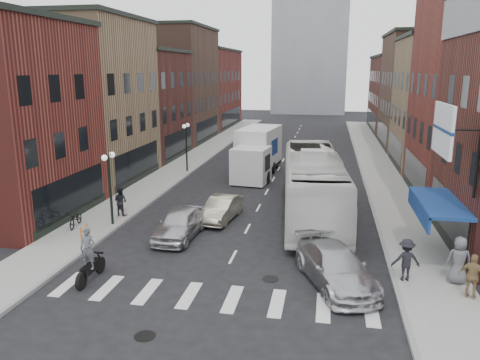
# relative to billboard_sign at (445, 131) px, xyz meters

# --- Properties ---
(ground) EXTENTS (160.00, 160.00, 0.00)m
(ground) POSITION_rel_billboard_sign_xyz_m (-8.59, -0.50, -6.13)
(ground) COLOR black
(ground) RESTS_ON ground
(sidewalk_left) EXTENTS (3.00, 74.00, 0.15)m
(sidewalk_left) POSITION_rel_billboard_sign_xyz_m (-17.09, 21.50, -6.06)
(sidewalk_left) COLOR gray
(sidewalk_left) RESTS_ON ground
(sidewalk_right) EXTENTS (3.00, 74.00, 0.15)m
(sidewalk_right) POSITION_rel_billboard_sign_xyz_m (-0.09, 21.50, -6.06)
(sidewalk_right) COLOR gray
(sidewalk_right) RESTS_ON ground
(curb_left) EXTENTS (0.20, 74.00, 0.16)m
(curb_left) POSITION_rel_billboard_sign_xyz_m (-15.59, 21.50, -6.13)
(curb_left) COLOR gray
(curb_left) RESTS_ON ground
(curb_right) EXTENTS (0.20, 74.00, 0.16)m
(curb_right) POSITION_rel_billboard_sign_xyz_m (-1.59, 21.50, -6.13)
(curb_right) COLOR gray
(curb_right) RESTS_ON ground
(crosswalk_stripes) EXTENTS (12.00, 2.20, 0.01)m
(crosswalk_stripes) POSITION_rel_billboard_sign_xyz_m (-8.59, -3.50, -6.13)
(crosswalk_stripes) COLOR silver
(crosswalk_stripes) RESTS_ON ground
(bldg_left_mid_a) EXTENTS (10.30, 10.20, 12.30)m
(bldg_left_mid_a) POSITION_rel_billboard_sign_xyz_m (-23.58, 13.50, 0.02)
(bldg_left_mid_a) COLOR #856949
(bldg_left_mid_a) RESTS_ON ground
(bldg_left_mid_b) EXTENTS (10.30, 10.20, 10.30)m
(bldg_left_mid_b) POSITION_rel_billboard_sign_xyz_m (-23.58, 23.50, -0.98)
(bldg_left_mid_b) COLOR #431B18
(bldg_left_mid_b) RESTS_ON ground
(bldg_left_far_a) EXTENTS (10.30, 12.20, 13.30)m
(bldg_left_far_a) POSITION_rel_billboard_sign_xyz_m (-23.58, 34.50, 0.52)
(bldg_left_far_a) COLOR #4A3025
(bldg_left_far_a) RESTS_ON ground
(bldg_left_far_b) EXTENTS (10.30, 16.20, 11.30)m
(bldg_left_far_b) POSITION_rel_billboard_sign_xyz_m (-23.58, 48.50, -0.48)
(bldg_left_far_b) COLOR maroon
(bldg_left_far_b) RESTS_ON ground
(bldg_right_mid_b) EXTENTS (10.30, 10.20, 11.30)m
(bldg_right_mid_b) POSITION_rel_billboard_sign_xyz_m (6.41, 23.50, -0.48)
(bldg_right_mid_b) COLOR #856949
(bldg_right_mid_b) RESTS_ON ground
(bldg_right_far_a) EXTENTS (10.30, 12.20, 12.30)m
(bldg_right_far_a) POSITION_rel_billboard_sign_xyz_m (6.41, 34.50, 0.02)
(bldg_right_far_a) COLOR #4A3025
(bldg_right_far_a) RESTS_ON ground
(bldg_right_far_b) EXTENTS (10.30, 16.20, 10.30)m
(bldg_right_far_b) POSITION_rel_billboard_sign_xyz_m (6.41, 48.50, -0.98)
(bldg_right_far_b) COLOR #431B18
(bldg_right_far_b) RESTS_ON ground
(awning_blue) EXTENTS (1.80, 5.00, 0.78)m
(awning_blue) POSITION_rel_billboard_sign_xyz_m (0.34, 2.00, -3.50)
(awning_blue) COLOR navy
(awning_blue) RESTS_ON ground
(billboard_sign) EXTENTS (1.52, 3.00, 3.70)m
(billboard_sign) POSITION_rel_billboard_sign_xyz_m (0.00, 0.00, 0.00)
(billboard_sign) COLOR black
(billboard_sign) RESTS_ON ground
(streetlamp_near) EXTENTS (0.32, 1.22, 4.11)m
(streetlamp_near) POSITION_rel_billboard_sign_xyz_m (-15.99, 3.50, -3.22)
(streetlamp_near) COLOR black
(streetlamp_near) RESTS_ON ground
(streetlamp_far) EXTENTS (0.32, 1.22, 4.11)m
(streetlamp_far) POSITION_rel_billboard_sign_xyz_m (-15.99, 17.50, -3.22)
(streetlamp_far) COLOR black
(streetlamp_far) RESTS_ON ground
(bike_rack) EXTENTS (0.08, 0.68, 0.80)m
(bike_rack) POSITION_rel_billboard_sign_xyz_m (-16.19, 0.80, -5.58)
(bike_rack) COLOR #D8590C
(bike_rack) RESTS_ON sidewalk_left
(box_truck) EXTENTS (3.31, 8.92, 3.77)m
(box_truck) POSITION_rel_billboard_sign_xyz_m (-10.09, 17.62, -4.27)
(box_truck) COLOR silver
(box_truck) RESTS_ON ground
(motorcycle_rider) EXTENTS (0.64, 2.28, 2.32)m
(motorcycle_rider) POSITION_rel_billboard_sign_xyz_m (-13.82, -3.07, -5.05)
(motorcycle_rider) COLOR black
(motorcycle_rider) RESTS_ON ground
(transit_bus) EXTENTS (4.40, 13.85, 3.79)m
(transit_bus) POSITION_rel_billboard_sign_xyz_m (-5.24, 7.66, -4.24)
(transit_bus) COLOR silver
(transit_bus) RESTS_ON ground
(sedan_left_near) EXTENTS (1.98, 4.58, 1.54)m
(sedan_left_near) POSITION_rel_billboard_sign_xyz_m (-11.79, 2.50, -5.36)
(sedan_left_near) COLOR silver
(sedan_left_near) RESTS_ON ground
(sedan_left_far) EXTENTS (1.93, 4.26, 1.36)m
(sedan_left_far) POSITION_rel_billboard_sign_xyz_m (-10.33, 5.74, -5.45)
(sedan_left_far) COLOR #A8A088
(sedan_left_far) RESTS_ON ground
(curb_car) EXTENTS (3.94, 5.65, 1.52)m
(curb_car) POSITION_rel_billboard_sign_xyz_m (-3.97, -1.49, -5.37)
(curb_car) COLOR #BABBBF
(curb_car) RESTS_ON ground
(parked_bicycle) EXTENTS (0.93, 1.83, 0.92)m
(parked_bicycle) POSITION_rel_billboard_sign_xyz_m (-17.73, 2.71, -5.52)
(parked_bicycle) COLOR black
(parked_bicycle) RESTS_ON sidewalk_left
(ped_left_solo) EXTENTS (0.91, 0.67, 1.68)m
(ped_left_solo) POSITION_rel_billboard_sign_xyz_m (-16.20, 5.09, -5.14)
(ped_left_solo) COLOR black
(ped_left_solo) RESTS_ON sidewalk_left
(ped_right_a) EXTENTS (1.19, 0.70, 1.75)m
(ped_right_a) POSITION_rel_billboard_sign_xyz_m (-1.19, -0.87, -5.11)
(ped_right_a) COLOR black
(ped_right_a) RESTS_ON sidewalk_right
(ped_right_b) EXTENTS (1.13, 0.88, 1.73)m
(ped_right_b) POSITION_rel_billboard_sign_xyz_m (1.01, -2.01, -5.12)
(ped_right_b) COLOR olive
(ped_right_b) RESTS_ON sidewalk_right
(ped_right_c) EXTENTS (0.96, 0.64, 1.94)m
(ped_right_c) POSITION_rel_billboard_sign_xyz_m (0.83, -0.75, -5.01)
(ped_right_c) COLOR #55575C
(ped_right_c) RESTS_ON sidewalk_right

